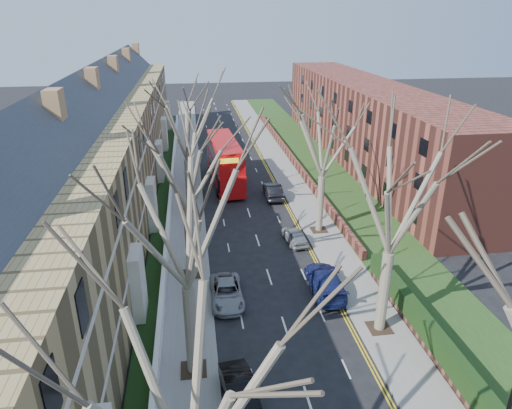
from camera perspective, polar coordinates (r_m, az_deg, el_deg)
name	(u,v)px	position (r m, az deg, el deg)	size (l,w,h in m)	color
pavement_left	(187,175)	(55.69, -8.63, 3.61)	(3.00, 102.00, 0.12)	slate
pavement_right	(285,171)	(56.78, 3.59, 4.20)	(3.00, 102.00, 0.12)	slate
terrace_left	(105,152)	(47.21, -18.36, 6.19)	(9.70, 78.00, 13.60)	#99814E
flats_right	(365,122)	(62.40, 13.48, 10.01)	(13.97, 54.00, 10.00)	brown
wall_hedge_right	(467,384)	(26.36, 24.85, -19.70)	(0.70, 24.00, 1.80)	brown
front_wall_left	(171,196)	(48.05, -10.61, 1.05)	(0.30, 78.00, 1.00)	white
grass_verge_right	(320,169)	(57.79, 7.98, 4.45)	(6.00, 102.00, 0.06)	#1D3C15
tree_left_near	(182,378)	(13.31, -9.20, -20.67)	(9.80, 9.80, 13.73)	brown
tree_left_mid	(183,211)	(21.46, -9.11, -0.80)	(10.50, 10.50, 14.71)	brown
tree_left_far	(184,156)	(30.99, -8.97, 5.97)	(10.15, 10.15, 14.22)	brown
tree_left_dist	(184,115)	(42.57, -8.94, 10.96)	(10.50, 10.50, 14.71)	brown
tree_right_mid	(397,184)	(25.67, 17.26, 2.41)	(10.50, 10.50, 14.71)	brown
tree_right_far	(325,130)	(38.32, 8.57, 9.21)	(10.15, 10.15, 14.22)	brown
double_decker_bus	(225,163)	(51.86, -3.92, 5.19)	(3.59, 12.21, 5.00)	#AD0C0D
car_left_mid	(240,393)	(24.41, -1.95, -22.50)	(1.47, 4.21, 1.39)	black
car_left_far	(227,293)	(31.40, -3.69, -10.93)	(2.16, 4.68, 1.30)	gray
car_right_near	(325,281)	(32.65, 8.66, -9.44)	(2.22, 5.45, 1.58)	navy
car_right_mid	(295,236)	(38.95, 4.86, -3.89)	(1.52, 3.77, 1.28)	gray
car_right_far	(273,191)	(48.27, 2.14, 1.73)	(1.63, 4.66, 1.54)	black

